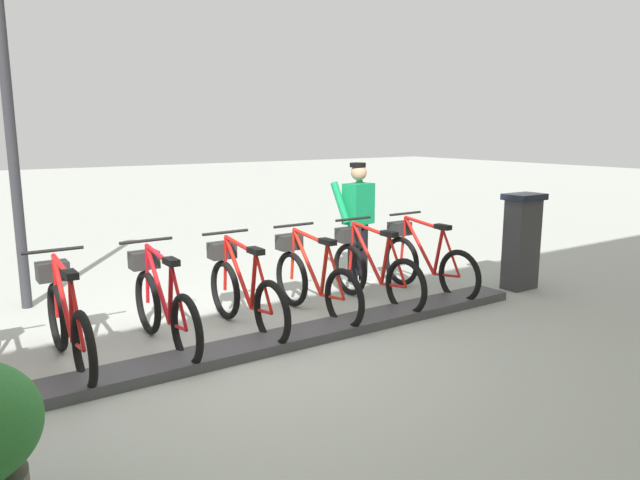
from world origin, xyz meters
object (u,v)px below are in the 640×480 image
Objects in this scene: bike_docked_1 at (372,269)px; bike_docked_3 at (243,291)px; bike_docked_4 at (163,304)px; lamp_post at (7,91)px; bike_docked_2 at (312,279)px; worker_near_rack at (358,217)px; bike_docked_0 at (425,260)px; payment_kiosk at (521,240)px; bike_docked_5 at (67,320)px.

bike_docked_3 is at bearing 90.00° from bike_docked_1.
lamp_post is (2.16, 0.94, 2.11)m from bike_docked_4.
bike_docked_2 is at bearing -128.83° from lamp_post.
bike_docked_0 is at bearing -158.43° from worker_near_rack.
bike_docked_4 is (0.00, 3.50, 0.00)m from bike_docked_0.
bike_docked_1 is at bearing 74.57° from payment_kiosk.
bike_docked_5 is at bearing 90.00° from bike_docked_2.
bike_docked_0 is at bearing -90.00° from bike_docked_4.
lamp_post reaches higher than bike_docked_2.
bike_docked_5 is (0.00, 2.63, 0.00)m from bike_docked_2.
bike_docked_4 is 1.04× the size of worker_near_rack.
bike_docked_2 is 0.88m from bike_docked_3.
bike_docked_2 and bike_docked_3 have the same top height.
worker_near_rack is 0.43× the size of lamp_post.
bike_docked_1 is 0.88m from bike_docked_2.
bike_docked_1 is at bearing 152.36° from worker_near_rack.
bike_docked_2 is at bearing -90.00° from bike_docked_5.
bike_docked_4 and bike_docked_5 have the same top height.
payment_kiosk is at bearing -100.98° from bike_docked_2.
payment_kiosk is 0.33× the size of lamp_post.
lamp_post is (2.74, 5.64, 1.87)m from payment_kiosk.
bike_docked_4 is (0.00, 2.63, 0.00)m from bike_docked_1.
bike_docked_0 and bike_docked_1 have the same top height.
bike_docked_2 is at bearing 90.00° from bike_docked_0.
bike_docked_1 is 1.00× the size of bike_docked_2.
bike_docked_0 is 0.88m from bike_docked_1.
bike_docked_0 is 0.45× the size of lamp_post.
bike_docked_1 is at bearing -90.00° from bike_docked_2.
bike_docked_5 is 4.14m from worker_near_rack.
bike_docked_4 is at bearing 90.00° from bike_docked_3.
payment_kiosk is 0.77× the size of worker_near_rack.
bike_docked_0 is at bearing -115.99° from lamp_post.
bike_docked_3 and bike_docked_5 have the same top height.
bike_docked_5 is at bearing 90.00° from bike_docked_0.
lamp_post reaches higher than bike_docked_5.
bike_docked_4 is 0.88m from bike_docked_5.
bike_docked_3 is at bearing 112.95° from worker_near_rack.
bike_docked_5 is at bearing -178.34° from lamp_post.
bike_docked_4 is 3.16m from lamp_post.
bike_docked_5 is at bearing 84.14° from payment_kiosk.
worker_near_rack reaches higher than bike_docked_4.
bike_docked_3 is at bearing -90.00° from bike_docked_5.
bike_docked_1 is 1.75m from bike_docked_3.
bike_docked_1 is at bearing -121.26° from lamp_post.
payment_kiosk reaches higher than bike_docked_4.
bike_docked_3 is at bearing -140.04° from lamp_post.
bike_docked_0 is 2.63m from bike_docked_3.
worker_near_rack is at bearing -55.27° from bike_docked_2.
bike_docked_0 is at bearing -90.00° from bike_docked_3.
bike_docked_2 is 1.75m from bike_docked_4.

